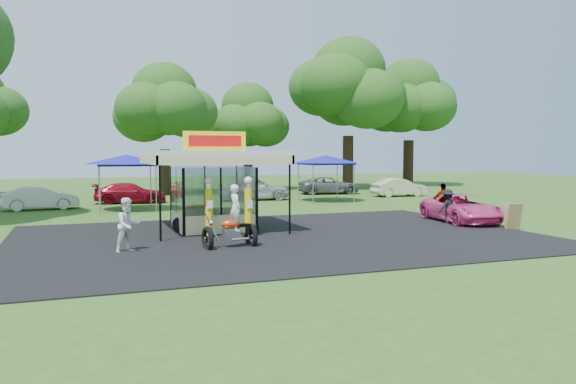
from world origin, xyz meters
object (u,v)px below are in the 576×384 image
at_px(kiosk_car, 202,214).
at_px(bg_car_d, 329,185).
at_px(gas_station_kiosk, 212,188).
at_px(spectator_west, 128,225).
at_px(spectator_east_b, 443,202).
at_px(bg_car_b, 130,193).
at_px(gas_pump_right, 248,208).
at_px(gas_pump_left, 209,208).
at_px(a_frame_sign, 513,216).
at_px(pink_sedan, 461,208).
at_px(tent_west, 126,160).
at_px(motorcycle, 234,222).
at_px(bg_car_a, 40,198).
at_px(bg_car_c, 254,188).
at_px(spectator_east_a, 448,207).
at_px(bg_car_e, 399,187).
at_px(tent_east, 326,160).

xyz_separation_m(kiosk_car, bg_car_d, (13.61, 15.22, 0.20)).
height_order(gas_station_kiosk, spectator_west, gas_station_kiosk).
xyz_separation_m(spectator_east_b, bg_car_b, (-13.52, 14.93, -0.23)).
xyz_separation_m(gas_pump_right, spectator_east_b, (10.60, 2.10, -0.24)).
height_order(gas_pump_left, a_frame_sign, gas_pump_left).
relative_size(pink_sedan, tent_west, 1.05).
distance_m(gas_pump_left, spectator_east_b, 12.16).
bearing_deg(pink_sedan, spectator_west, -162.38).
xyz_separation_m(gas_station_kiosk, a_frame_sign, (12.02, -4.51, -1.21)).
relative_size(motorcycle, pink_sedan, 0.47).
relative_size(pink_sedan, bg_car_a, 1.16).
bearing_deg(bg_car_c, kiosk_car, 154.14).
relative_size(spectator_east_a, bg_car_d, 0.33).
distance_m(gas_pump_left, bg_car_e, 23.67).
bearing_deg(a_frame_sign, bg_car_d, 96.80).
bearing_deg(bg_car_a, spectator_west, -174.50).
distance_m(spectator_east_a, bg_car_e, 16.57).
bearing_deg(spectator_east_a, bg_car_e, -125.38).
bearing_deg(bg_car_d, gas_pump_left, 152.37).
distance_m(a_frame_sign, spectator_east_b, 4.09).
bearing_deg(bg_car_c, bg_car_d, -62.02).
distance_m(motorcycle, tent_west, 14.89).
distance_m(a_frame_sign, spectator_west, 15.87).
height_order(gas_pump_left, tent_east, tent_east).
bearing_deg(bg_car_a, a_frame_sign, -137.07).
bearing_deg(pink_sedan, gas_pump_left, -169.85).
bearing_deg(spectator_east_a, gas_pump_left, -10.06).
bearing_deg(gas_pump_right, gas_station_kiosk, 107.56).
relative_size(motorcycle, bg_car_a, 0.55).
height_order(motorcycle, bg_car_b, motorcycle).
bearing_deg(gas_pump_right, bg_car_b, 99.73).
height_order(a_frame_sign, tent_east, tent_east).
height_order(gas_station_kiosk, a_frame_sign, gas_station_kiosk).
xyz_separation_m(bg_car_a, tent_west, (4.68, -2.07, 2.21)).
bearing_deg(gas_station_kiosk, gas_pump_left, -106.65).
height_order(pink_sedan, bg_car_c, bg_car_c).
bearing_deg(gas_station_kiosk, spectator_east_b, -2.42).
bearing_deg(tent_west, bg_car_d, 24.83).
xyz_separation_m(pink_sedan, tent_west, (-14.30, 11.50, 2.22)).
bearing_deg(spectator_east_b, gas_pump_right, 24.66).
xyz_separation_m(motorcycle, bg_car_c, (6.50, 18.49, -0.06)).
height_order(gas_pump_right, spectator_east_a, gas_pump_right).
xyz_separation_m(bg_car_d, tent_west, (-16.31, -7.55, 2.21)).
bearing_deg(gas_pump_right, bg_car_c, 71.98).
xyz_separation_m(a_frame_sign, bg_car_b, (-14.12, 18.96, 0.09)).
distance_m(spectator_east_b, bg_car_a, 22.53).
bearing_deg(spectator_east_a, motorcycle, 3.16).
bearing_deg(bg_car_b, bg_car_d, -70.00).
distance_m(spectator_east_b, bg_car_e, 14.93).
xyz_separation_m(spectator_west, spectator_east_b, (15.27, 3.80, -0.01)).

